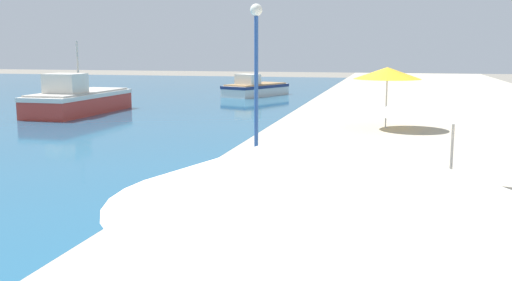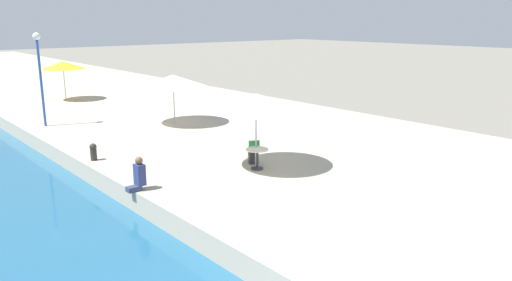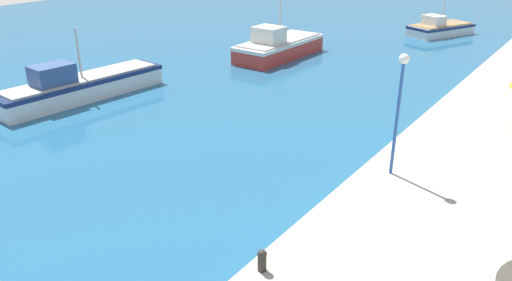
# 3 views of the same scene
# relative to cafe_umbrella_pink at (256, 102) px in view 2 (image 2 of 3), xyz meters

# --- Properties ---
(quay_promenade) EXTENTS (16.00, 90.00, 0.73)m
(quay_promenade) POSITION_rel_cafe_umbrella_pink_xyz_m (3.45, 29.62, -2.75)
(quay_promenade) COLOR #B2A893
(quay_promenade) RESTS_ON ground_plane
(cafe_umbrella_pink) EXTENTS (3.36, 3.36, 2.68)m
(cafe_umbrella_pink) POSITION_rel_cafe_umbrella_pink_xyz_m (0.00, 0.00, 0.00)
(cafe_umbrella_pink) COLOR #B7B7B7
(cafe_umbrella_pink) RESTS_ON quay_promenade
(cafe_umbrella_white) EXTENTS (3.50, 3.50, 2.47)m
(cafe_umbrella_white) POSITION_rel_cafe_umbrella_pink_xyz_m (1.82, 8.62, -0.22)
(cafe_umbrella_white) COLOR #B7B7B7
(cafe_umbrella_white) RESTS_ON quay_promenade
(cafe_umbrella_striped) EXTENTS (2.76, 2.76, 2.51)m
(cafe_umbrella_striped) POSITION_rel_cafe_umbrella_pink_xyz_m (0.26, 19.73, -0.12)
(cafe_umbrella_striped) COLOR #B7B7B7
(cafe_umbrella_striped) RESTS_ON quay_promenade
(cafe_table) EXTENTS (0.80, 0.80, 0.74)m
(cafe_table) POSITION_rel_cafe_umbrella_pink_xyz_m (-0.09, -0.16, -1.85)
(cafe_table) COLOR #333338
(cafe_table) RESTS_ON quay_promenade
(cafe_chair_left) EXTENTS (0.56, 0.57, 0.91)m
(cafe_chair_left) POSITION_rel_cafe_umbrella_pink_xyz_m (0.26, 0.47, -2.06)
(cafe_chair_left) COLOR #2D2D33
(cafe_chair_left) RESTS_ON quay_promenade
(person_at_quay) EXTENTS (0.57, 0.36, 1.07)m
(person_at_quay) POSITION_rel_cafe_umbrella_pink_xyz_m (-4.35, 0.51, -1.91)
(person_at_quay) COLOR #333D5B
(person_at_quay) RESTS_ON quay_promenade
(mooring_bollard) EXTENTS (0.26, 0.26, 0.65)m
(mooring_bollard) POSITION_rel_cafe_umbrella_pink_xyz_m (-4.08, 4.67, -2.04)
(mooring_bollard) COLOR #2D2823
(mooring_bollard) RESTS_ON quay_promenade
(lamppost) EXTENTS (0.36, 0.36, 4.56)m
(lamppost) POSITION_rel_cafe_umbrella_pink_xyz_m (-3.45, 12.20, 0.71)
(lamppost) COLOR #28519E
(lamppost) RESTS_ON quay_promenade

